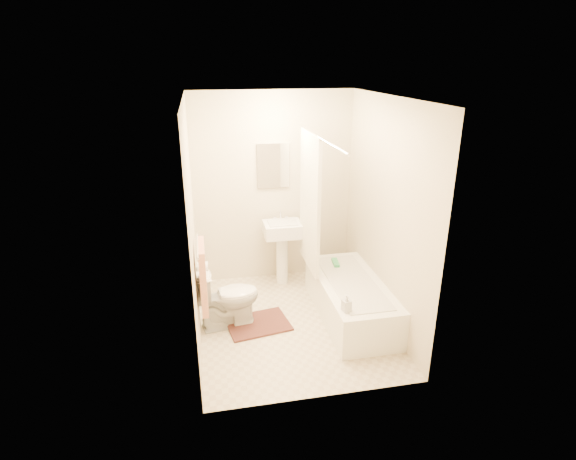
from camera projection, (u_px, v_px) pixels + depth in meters
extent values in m
plane|color=beige|center=(292.00, 322.00, 4.97)|extent=(2.40, 2.40, 0.00)
plane|color=white|center=(293.00, 97.00, 4.12)|extent=(2.40, 2.40, 0.00)
cube|color=beige|center=(273.00, 189.00, 5.65)|extent=(2.00, 0.02, 2.40)
cube|color=beige|center=(192.00, 227.00, 4.36)|extent=(0.02, 2.40, 2.40)
cube|color=beige|center=(386.00, 214.00, 4.73)|extent=(0.02, 2.40, 2.40)
cube|color=white|center=(273.00, 166.00, 5.52)|extent=(0.40, 0.03, 0.55)
cylinder|color=silver|center=(321.00, 138.00, 4.41)|extent=(0.03, 1.70, 0.03)
cube|color=silver|center=(310.00, 202.00, 5.05)|extent=(0.04, 0.80, 1.55)
cylinder|color=silver|center=(197.00, 246.00, 4.18)|extent=(0.02, 0.60, 0.02)
cube|color=#CC7266|center=(203.00, 276.00, 4.30)|extent=(0.06, 0.45, 0.66)
cylinder|color=white|center=(203.00, 267.00, 4.66)|extent=(0.11, 0.12, 0.12)
imported|color=white|center=(227.00, 297.00, 4.82)|extent=(0.73, 0.48, 0.67)
cube|color=#4A2B1B|center=(258.00, 324.00, 4.92)|extent=(0.73, 0.60, 0.02)
imported|color=white|center=(347.00, 303.00, 4.34)|extent=(0.10, 0.10, 0.17)
cube|color=#3AA75D|center=(335.00, 263.00, 5.35)|extent=(0.09, 0.22, 0.04)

